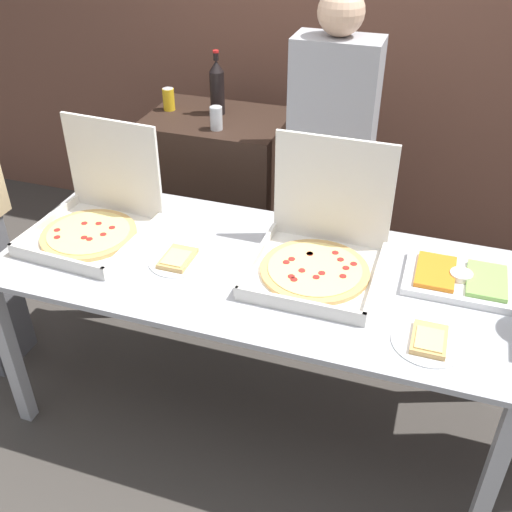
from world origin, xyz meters
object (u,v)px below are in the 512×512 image
Objects in this scene: soda_can_colored at (169,99)px; person_guest_plaid at (329,170)px; paper_plate_front_left at (178,259)px; soda_bottle at (217,87)px; soda_can_silver at (216,118)px; pizza_box_near_right at (95,217)px; paper_plate_front_center at (429,341)px; veggie_tray at (460,279)px; pizza_box_near_left at (319,250)px.

soda_can_colored is 1.05m from person_guest_plaid.
soda_bottle is at bearing 102.94° from paper_plate_front_left.
soda_can_silver is 1.00× the size of soda_can_colored.
paper_plate_front_left is 0.96m from person_guest_plaid.
soda_bottle is (-0.27, 1.16, 0.34)m from paper_plate_front_left.
paper_plate_front_left is 0.14× the size of person_guest_plaid.
soda_can_colored is (-0.12, 1.03, 0.17)m from pizza_box_near_right.
paper_plate_front_center is 0.60× the size of veggie_tray.
soda_bottle is 2.81× the size of soda_can_silver.
pizza_box_near_left is 0.71m from person_guest_plaid.
pizza_box_near_right is at bearing 169.47° from paper_plate_front_center.
pizza_box_near_right is at bearing 40.33° from person_guest_plaid.
pizza_box_near_left is at bearing -173.22° from veggie_tray.
paper_plate_front_left is at bearing -169.41° from veggie_tray.
person_guest_plaid is (-0.12, 0.70, 0.02)m from pizza_box_near_left.
person_guest_plaid is at bearing 99.78° from pizza_box_near_left.
paper_plate_front_left is 0.70× the size of soda_bottle.
pizza_box_near_left is 1.11m from soda_can_silver.
paper_plate_front_left is at bearing -78.62° from soda_can_silver.
paper_plate_front_left is at bearing -8.46° from pizza_box_near_right.
pizza_box_near_left is 0.58m from paper_plate_front_center.
soda_can_silver reaches higher than paper_plate_front_center.
person_guest_plaid reaches higher than soda_bottle.
person_guest_plaid reaches higher than soda_can_colored.
pizza_box_near_right is at bearing -83.57° from soda_can_colored.
pizza_box_near_right is 1.50m from paper_plate_front_center.
paper_plate_front_left is at bearing -165.42° from pizza_box_near_left.
pizza_box_near_left is 1.50m from soda_can_colored.
soda_bottle reaches higher than soda_can_silver.
soda_bottle is 0.19× the size of person_guest_plaid.
soda_can_silver is (-1.23, 1.12, 0.25)m from paper_plate_front_center.
paper_plate_front_center is at bearing -102.28° from veggie_tray.
soda_bottle is (0.17, 1.07, 0.26)m from pizza_box_near_right.
pizza_box_near_right reaches higher than veggie_tray.
paper_plate_front_left is 1.28m from soda_can_colored.
paper_plate_front_center is 2.09× the size of soda_can_silver.
person_guest_plaid is (0.64, -0.10, -0.15)m from soda_can_silver.
soda_can_silver is 0.41m from soda_can_colored.
soda_bottle is (-0.83, 1.02, 0.26)m from pizza_box_near_left.
pizza_box_near_right is at bearing 167.97° from paper_plate_front_left.
paper_plate_front_left is at bearing -63.95° from soda_can_colored.
soda_can_silver is (-0.19, 0.94, 0.24)m from paper_plate_front_left.
pizza_box_near_right is 4.17× the size of soda_can_colored.
soda_can_silver is at bearing -70.50° from soda_bottle.
soda_bottle is at bearing 134.20° from paper_plate_front_center.
soda_can_silver is at bearing 137.50° from paper_plate_front_center.
soda_can_colored is (-0.28, -0.03, -0.09)m from soda_bottle.
pizza_box_near_left is 1.34m from soda_bottle.
paper_plate_front_center is 0.14× the size of person_guest_plaid.
person_guest_plaid reaches higher than pizza_box_near_right.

